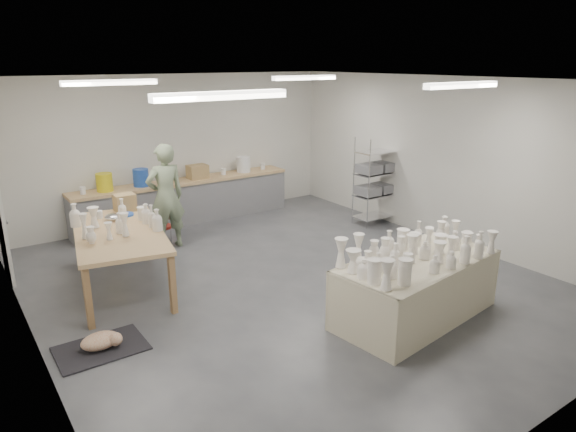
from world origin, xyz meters
TOP-DOWN VIEW (x-y plane):
  - room at (-0.11, 0.08)m, footprint 8.00×8.02m
  - back_counter at (-0.01, 3.68)m, footprint 4.60×0.60m
  - wire_shelf at (3.20, 1.40)m, footprint 0.88×0.48m
  - drying_table at (0.73, -1.88)m, footprint 2.39×1.35m
  - work_table at (-2.08, 1.35)m, footprint 1.63×2.57m
  - rug at (-2.90, -0.32)m, footprint 1.00×0.70m
  - cat at (-2.88, -0.34)m, footprint 0.52×0.45m
  - potter at (-0.89, 2.48)m, footprint 0.69×0.46m
  - red_stool at (-0.89, 2.75)m, footprint 0.42×0.42m

SIDE VIEW (x-z plane):
  - rug at x=-2.90m, z-range 0.00..0.02m
  - cat at x=-2.88m, z-range 0.02..0.21m
  - red_stool at x=-0.89m, z-range 0.13..0.47m
  - drying_table at x=0.73m, z-range -0.13..1.05m
  - back_counter at x=-0.01m, z-range -0.13..1.11m
  - work_table at x=-2.08m, z-range 0.26..1.52m
  - wire_shelf at x=3.20m, z-range 0.02..1.82m
  - potter at x=-0.89m, z-range 0.00..1.89m
  - room at x=-0.11m, z-range 0.56..3.56m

